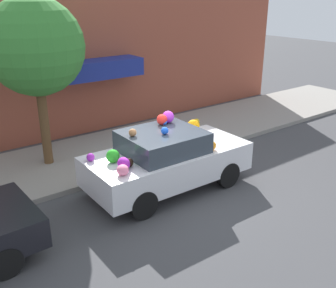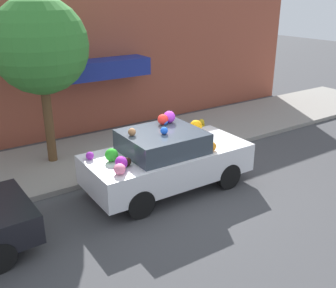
{
  "view_description": "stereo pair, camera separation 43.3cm",
  "coord_description": "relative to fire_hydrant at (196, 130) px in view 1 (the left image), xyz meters",
  "views": [
    {
      "loc": [
        -5.11,
        -6.82,
        4.45
      ],
      "look_at": [
        0.0,
        -0.03,
        1.14
      ],
      "focal_mm": 42.0,
      "sensor_mm": 36.0,
      "label": 1
    },
    {
      "loc": [
        -4.75,
        -7.07,
        4.45
      ],
      "look_at": [
        0.0,
        -0.03,
        1.14
      ],
      "focal_mm": 42.0,
      "sensor_mm": 36.0,
      "label": 2
    }
  ],
  "objects": [
    {
      "name": "building_facade",
      "position": [
        -2.42,
        3.14,
        1.79
      ],
      "size": [
        18.0,
        1.2,
        4.55
      ],
      "color": "#9E4C38",
      "rests_on": "ground"
    },
    {
      "name": "ground_plane",
      "position": [
        -2.45,
        -1.78,
        -0.48
      ],
      "size": [
        60.0,
        60.0,
        0.0
      ],
      "primitive_type": "plane",
      "color": "#424244"
    },
    {
      "name": "art_car",
      "position": [
        -2.49,
        -1.8,
        0.3
      ],
      "size": [
        3.94,
        1.81,
        1.76
      ],
      "rotation": [
        0.0,
        0.0,
        -0.01
      ],
      "color": "silver",
      "rests_on": "ground"
    },
    {
      "name": "fire_hydrant",
      "position": [
        0.0,
        0.0,
        0.0
      ],
      "size": [
        0.2,
        0.2,
        0.7
      ],
      "color": "gold",
      "rests_on": "sidewalk_curb"
    },
    {
      "name": "sidewalk_curb",
      "position": [
        -2.45,
        0.92,
        -0.41
      ],
      "size": [
        24.0,
        3.2,
        0.13
      ],
      "color": "gray",
      "rests_on": "ground"
    },
    {
      "name": "street_tree",
      "position": [
        -4.29,
        1.11,
        2.71
      ],
      "size": [
        2.41,
        2.41,
        4.27
      ],
      "color": "brown",
      "rests_on": "sidewalk_curb"
    }
  ]
}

